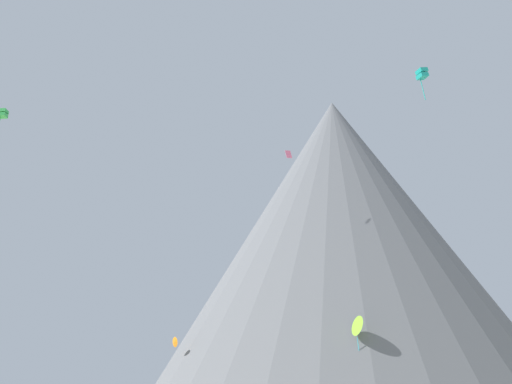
{
  "coord_description": "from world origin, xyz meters",
  "views": [
    {
      "loc": [
        6.9,
        -23.57,
        2.25
      ],
      "look_at": [
        -1.11,
        35.37,
        24.44
      ],
      "focal_mm": 38.18,
      "sensor_mm": 36.0,
      "label": 1
    }
  ],
  "objects_px": {
    "kite_green_high": "(3,114)",
    "kite_rainbow_high": "(289,154)",
    "kite_orange_low": "(174,342)",
    "kite_violet_low": "(247,350)",
    "kite_lime_low": "(358,326)",
    "rock_massif": "(337,247)",
    "kite_teal_high": "(422,74)"
  },
  "relations": [
    {
      "from": "rock_massif",
      "to": "kite_orange_low",
      "type": "relative_size",
      "value": 49.73
    },
    {
      "from": "kite_lime_low",
      "to": "kite_orange_low",
      "type": "distance_m",
      "value": 27.94
    },
    {
      "from": "rock_massif",
      "to": "kite_lime_low",
      "type": "height_order",
      "value": "rock_massif"
    },
    {
      "from": "kite_green_high",
      "to": "kite_teal_high",
      "type": "height_order",
      "value": "kite_teal_high"
    },
    {
      "from": "kite_violet_low",
      "to": "kite_teal_high",
      "type": "xyz_separation_m",
      "value": [
        22.49,
        -31.53,
        24.08
      ]
    },
    {
      "from": "kite_violet_low",
      "to": "kite_lime_low",
      "type": "xyz_separation_m",
      "value": [
        15.49,
        -12.55,
        1.59
      ]
    },
    {
      "from": "kite_lime_low",
      "to": "kite_teal_high",
      "type": "xyz_separation_m",
      "value": [
        7.0,
        -18.98,
        22.49
      ]
    },
    {
      "from": "kite_rainbow_high",
      "to": "kite_green_high",
      "type": "bearing_deg",
      "value": 63.96
    },
    {
      "from": "kite_teal_high",
      "to": "kite_green_high",
      "type": "bearing_deg",
      "value": -116.15
    },
    {
      "from": "rock_massif",
      "to": "kite_lime_low",
      "type": "bearing_deg",
      "value": -87.03
    },
    {
      "from": "rock_massif",
      "to": "kite_orange_low",
      "type": "bearing_deg",
      "value": -143.45
    },
    {
      "from": "kite_green_high",
      "to": "kite_orange_low",
      "type": "distance_m",
      "value": 39.4
    },
    {
      "from": "rock_massif",
      "to": "kite_orange_low",
      "type": "distance_m",
      "value": 35.06
    },
    {
      "from": "kite_violet_low",
      "to": "kite_rainbow_high",
      "type": "xyz_separation_m",
      "value": [
        6.99,
        -4.19,
        28.52
      ]
    },
    {
      "from": "kite_rainbow_high",
      "to": "kite_teal_high",
      "type": "height_order",
      "value": "kite_rainbow_high"
    },
    {
      "from": "kite_violet_low",
      "to": "kite_lime_low",
      "type": "bearing_deg",
      "value": 78.86
    },
    {
      "from": "kite_lime_low",
      "to": "kite_teal_high",
      "type": "distance_m",
      "value": 30.25
    },
    {
      "from": "kite_orange_low",
      "to": "kite_rainbow_high",
      "type": "distance_m",
      "value": 32.56
    },
    {
      "from": "kite_green_high",
      "to": "kite_rainbow_high",
      "type": "distance_m",
      "value": 41.07
    },
    {
      "from": "rock_massif",
      "to": "kite_lime_low",
      "type": "relative_size",
      "value": 12.83
    },
    {
      "from": "rock_massif",
      "to": "kite_violet_low",
      "type": "distance_m",
      "value": 28.56
    },
    {
      "from": "kite_green_high",
      "to": "kite_orange_low",
      "type": "xyz_separation_m",
      "value": [
        10.97,
        31.57,
        -20.85
      ]
    },
    {
      "from": "kite_teal_high",
      "to": "kite_rainbow_high",
      "type": "bearing_deg",
      "value": -178.89
    },
    {
      "from": "kite_violet_low",
      "to": "kite_rainbow_high",
      "type": "distance_m",
      "value": 29.66
    },
    {
      "from": "kite_orange_low",
      "to": "kite_lime_low",
      "type": "bearing_deg",
      "value": 22.2
    },
    {
      "from": "rock_massif",
      "to": "kite_rainbow_high",
      "type": "height_order",
      "value": "rock_massif"
    },
    {
      "from": "kite_green_high",
      "to": "kite_rainbow_high",
      "type": "bearing_deg",
      "value": -49.64
    },
    {
      "from": "kite_rainbow_high",
      "to": "kite_teal_high",
      "type": "xyz_separation_m",
      "value": [
        15.5,
        -27.34,
        -4.44
      ]
    },
    {
      "from": "kite_orange_low",
      "to": "kite_teal_high",
      "type": "distance_m",
      "value": 49.93
    },
    {
      "from": "kite_violet_low",
      "to": "kite_lime_low",
      "type": "relative_size",
      "value": 0.29
    },
    {
      "from": "kite_orange_low",
      "to": "kite_rainbow_high",
      "type": "xyz_separation_m",
      "value": [
        17.24,
        -2.48,
        27.51
      ]
    },
    {
      "from": "kite_violet_low",
      "to": "kite_rainbow_high",
      "type": "bearing_deg",
      "value": 86.94
    }
  ]
}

